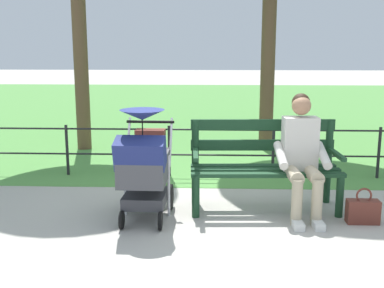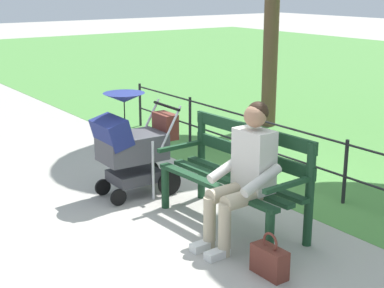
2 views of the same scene
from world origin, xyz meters
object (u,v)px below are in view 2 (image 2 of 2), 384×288
Objects in this scene: stroller at (132,143)px; handbag at (269,261)px; park_bench at (237,172)px; person_on_bench at (245,171)px.

handbag is at bearing 179.63° from stroller.
person_on_bench is at bearing 148.29° from park_bench.
stroller reaches higher than handbag.
person_on_bench reaches higher than stroller.
person_on_bench is 1.11× the size of stroller.
park_bench reaches higher than handbag.
person_on_bench reaches higher than park_bench.
person_on_bench is (-0.36, 0.22, 0.15)m from park_bench.
stroller is at bearing 7.68° from person_on_bench.
person_on_bench reaches higher than handbag.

